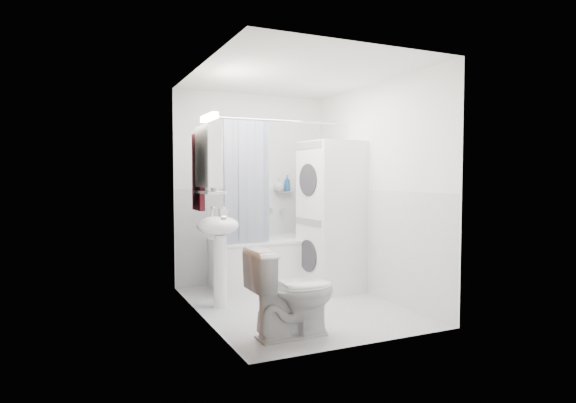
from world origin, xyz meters
name	(u,v)px	position (x,y,z in m)	size (l,w,h in m)	color
floor	(296,305)	(0.00, 0.00, 0.00)	(2.60, 2.60, 0.00)	#B8B8BD
room_walls	(296,164)	(0.00, 0.00, 1.49)	(2.60, 2.60, 2.60)	white
wainscot	(284,245)	(0.00, 0.29, 0.60)	(1.98, 2.58, 2.58)	white
door	(224,218)	(-0.95, -0.55, 1.00)	(0.05, 2.00, 2.00)	brown
bathtub	(277,259)	(0.18, 0.92, 0.33)	(1.57, 0.74, 0.60)	white
tub_spout	(281,210)	(0.38, 1.25, 0.92)	(0.04, 0.04, 0.12)	silver
curtain_rod	(287,121)	(0.18, 0.61, 2.00)	(0.02, 0.02, 1.75)	silver
shower_curtain	(247,186)	(-0.32, 0.61, 1.25)	(0.55, 0.02, 1.45)	#121F41
sink	(219,240)	(-0.75, 0.27, 0.70)	(0.44, 0.37, 1.04)	white
medicine_cabinet	(208,155)	(-0.90, 0.10, 1.57)	(0.13, 0.50, 0.71)	white
shelf	(210,192)	(-0.89, 0.10, 1.20)	(0.18, 0.54, 0.03)	silver
shower_caddy	(285,192)	(0.43, 1.24, 1.15)	(0.22, 0.06, 0.02)	silver
towel	(198,170)	(-0.94, 0.35, 1.42)	(0.07, 0.33, 0.81)	#4F1415
washer_dryer	(332,216)	(0.68, 0.43, 0.88)	(0.67, 0.66, 1.77)	white
toilet	(292,293)	(-0.45, -0.87, 0.37)	(0.43, 0.76, 0.75)	white
soap_pump	(223,216)	(-0.71, 0.25, 0.95)	(0.08, 0.17, 0.08)	gray
shelf_bottle	(214,188)	(-0.89, -0.05, 1.25)	(0.07, 0.18, 0.07)	gray
shelf_cup	(206,186)	(-0.89, 0.22, 1.26)	(0.10, 0.09, 0.10)	gray
shampoo_a	(279,186)	(0.35, 1.24, 1.23)	(0.13, 0.17, 0.13)	gray
shampoo_b	(287,188)	(0.47, 1.24, 1.20)	(0.08, 0.21, 0.08)	#255996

